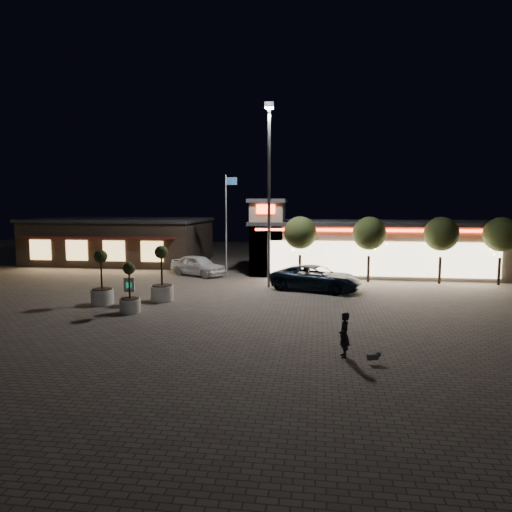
# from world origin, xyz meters

# --- Properties ---
(ground) EXTENTS (90.00, 90.00, 0.00)m
(ground) POSITION_xyz_m (0.00, 0.00, 0.00)
(ground) COLOR #675E53
(ground) RESTS_ON ground
(retail_building) EXTENTS (20.40, 8.40, 6.10)m
(retail_building) POSITION_xyz_m (9.51, 15.82, 2.21)
(retail_building) COLOR gray
(retail_building) RESTS_ON ground
(restaurant_building) EXTENTS (16.40, 11.00, 4.30)m
(restaurant_building) POSITION_xyz_m (-14.00, 19.97, 2.16)
(restaurant_building) COLOR #382D23
(restaurant_building) RESTS_ON ground
(floodlight_pole) EXTENTS (0.60, 0.40, 12.38)m
(floodlight_pole) POSITION_xyz_m (2.00, 8.00, 7.02)
(floodlight_pole) COLOR gray
(floodlight_pole) RESTS_ON ground
(flagpole) EXTENTS (0.95, 0.10, 8.00)m
(flagpole) POSITION_xyz_m (-1.90, 13.00, 4.74)
(flagpole) COLOR white
(flagpole) RESTS_ON ground
(string_tree_a) EXTENTS (2.42, 2.42, 4.79)m
(string_tree_a) POSITION_xyz_m (4.00, 11.00, 3.56)
(string_tree_a) COLOR #332319
(string_tree_a) RESTS_ON ground
(string_tree_b) EXTENTS (2.42, 2.42, 4.79)m
(string_tree_b) POSITION_xyz_m (9.00, 11.00, 3.56)
(string_tree_b) COLOR #332319
(string_tree_b) RESTS_ON ground
(string_tree_c) EXTENTS (2.42, 2.42, 4.79)m
(string_tree_c) POSITION_xyz_m (14.00, 11.00, 3.56)
(string_tree_c) COLOR #332319
(string_tree_c) RESTS_ON ground
(string_tree_d) EXTENTS (2.42, 2.42, 4.79)m
(string_tree_d) POSITION_xyz_m (18.00, 11.00, 3.56)
(string_tree_d) COLOR #332319
(string_tree_d) RESTS_ON ground
(pickup_truck) EXTENTS (6.48, 4.40, 1.65)m
(pickup_truck) POSITION_xyz_m (5.23, 7.22, 0.82)
(pickup_truck) COLOR black
(pickup_truck) RESTS_ON ground
(white_sedan) EXTENTS (5.17, 4.04, 1.65)m
(white_sedan) POSITION_xyz_m (-4.18, 12.30, 0.82)
(white_sedan) COLOR white
(white_sedan) RESTS_ON ground
(pedestrian) EXTENTS (0.51, 0.68, 1.68)m
(pedestrian) POSITION_xyz_m (6.38, -6.09, 0.84)
(pedestrian) COLOR black
(pedestrian) RESTS_ON ground
(dog) EXTENTS (0.51, 0.31, 0.28)m
(dog) POSITION_xyz_m (7.44, -6.65, 0.27)
(dog) COLOR #59514C
(dog) RESTS_ON ground
(planter_left) EXTENTS (1.27, 1.27, 3.11)m
(planter_left) POSITION_xyz_m (-6.80, 1.24, 0.96)
(planter_left) COLOR silver
(planter_left) RESTS_ON ground
(planter_mid) EXTENTS (1.08, 1.08, 2.66)m
(planter_mid) POSITION_xyz_m (-4.40, -0.47, 0.82)
(planter_mid) COLOR silver
(planter_mid) RESTS_ON ground
(planter_right) EXTENTS (1.33, 1.33, 3.28)m
(planter_right) POSITION_xyz_m (-3.72, 2.58, 1.01)
(planter_right) COLOR silver
(planter_right) RESTS_ON ground
(valet_sign) EXTENTS (0.59, 0.09, 1.78)m
(valet_sign) POSITION_xyz_m (-4.59, -0.10, 1.24)
(valet_sign) COLOR gray
(valet_sign) RESTS_ON ground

